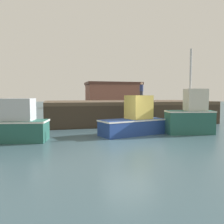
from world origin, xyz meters
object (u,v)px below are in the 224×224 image
object	(u,v)px
dockworker	(141,92)
fishing_boat_mid	(191,116)
rowboat	(197,124)
mooring_buoy_foreground	(115,131)
fishing_boat_near_left	(10,125)
fishing_boat_near_right	(134,121)

from	to	relation	value
dockworker	fishing_boat_mid	bearing A→B (deg)	-88.91
rowboat	dockworker	size ratio (longest dim) A/B	1.08
fishing_boat_mid	dockworker	xyz separation A→B (m)	(-0.14, 7.52, 1.60)
mooring_buoy_foreground	fishing_boat_near_left	bearing A→B (deg)	178.85
fishing_boat_near_left	fishing_boat_mid	xyz separation A→B (m)	(10.12, -0.26, 0.23)
mooring_buoy_foreground	rowboat	bearing A→B (deg)	18.30
dockworker	rowboat	bearing A→B (deg)	-65.36
fishing_boat_near_right	rowboat	world-z (taller)	fishing_boat_near_right
rowboat	mooring_buoy_foreground	world-z (taller)	mooring_buoy_foreground
fishing_boat_near_right	dockworker	bearing A→B (deg)	64.67
rowboat	mooring_buoy_foreground	distance (m)	7.27
rowboat	dockworker	bearing A→B (deg)	114.64
fishing_boat_near_left	fishing_boat_near_right	bearing A→B (deg)	2.92
fishing_boat_mid	fishing_boat_near_right	bearing A→B (deg)	170.03
fishing_boat_near_left	fishing_boat_mid	distance (m)	10.13
rowboat	mooring_buoy_foreground	size ratio (longest dim) A/B	2.64
rowboat	fishing_boat_mid	bearing A→B (deg)	-132.02
fishing_boat_near_left	dockworker	bearing A→B (deg)	36.05
fishing_boat_near_right	rowboat	xyz separation A→B (m)	(5.61, 1.83, -0.60)
fishing_boat_near_left	dockworker	distance (m)	12.48
dockworker	mooring_buoy_foreground	bearing A→B (deg)	-121.77
fishing_boat_near_right	mooring_buoy_foreground	size ratio (longest dim) A/B	6.15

